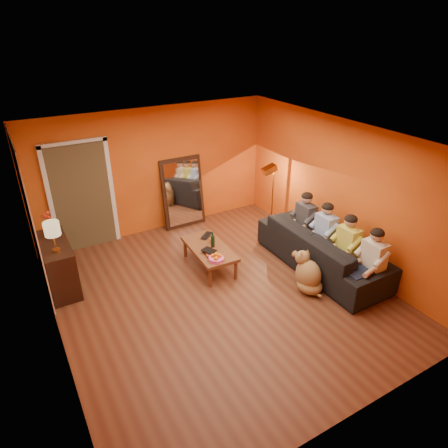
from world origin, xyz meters
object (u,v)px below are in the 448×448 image
mirror_frame (183,192)px  coffee_table (209,257)px  sofa (322,249)px  person_far_right (305,222)px  person_mid_left (347,247)px  tumbler (212,241)px  vase (50,232)px  laptop (209,236)px  sideboard (59,265)px  floor_lamp (272,198)px  person_far_left (372,262)px  person_mid_right (325,234)px  table_lamp (54,237)px  wine_bottle (213,240)px  dog (309,272)px

mirror_frame → coffee_table: 1.93m
sofa → coffee_table: 2.05m
person_far_right → person_mid_left: bearing=-90.0°
person_mid_left → tumbler: bearing=138.6°
tumbler → vase: vase is taller
mirror_frame → laptop: 1.51m
sideboard → floor_lamp: 4.35m
person_mid_left → laptop: (-1.73, 1.81, -0.18)m
mirror_frame → vase: mirror_frame is taller
floor_lamp → person_far_left: (0.03, -2.69, -0.11)m
sofa → floor_lamp: size_ratio=1.82×
floor_lamp → person_mid_right: (0.03, -1.59, -0.11)m
sideboard → table_lamp: (0.00, -0.30, 0.68)m
sideboard → sofa: sideboard is taller
floor_lamp → person_far_right: floor_lamp is taller
person_mid_right → person_far_right: (0.00, 0.55, 0.00)m
floor_lamp → person_mid_left: 2.14m
person_far_left → wine_bottle: (-1.86, 1.96, -0.03)m
person_mid_right → vase: (-4.37, 1.89, 0.33)m
wine_bottle → tumbler: wine_bottle is taller
coffee_table → tumbler: tumbler is taller
person_mid_left → laptop: person_mid_left is taller
table_lamp → laptop: 2.73m
person_far_left → tumbler: size_ratio=12.89×
laptop → sofa: bearing=-78.1°
person_far_right → laptop: bearing=157.8°
person_mid_left → coffee_table: bearing=142.7°
coffee_table → wine_bottle: wine_bottle is taller
mirror_frame → person_far_right: (1.58, -2.17, -0.15)m
dog → tumbler: bearing=106.2°
mirror_frame → coffee_table: bearing=-100.3°
floor_lamp → person_far_right: size_ratio=1.18×
table_lamp → vase: (0.00, 0.55, -0.16)m
wine_bottle → person_mid_left: bearing=-37.1°
person_far_right → vase: size_ratio=6.67×
table_lamp → person_far_right: bearing=-10.3°
mirror_frame → laptop: mirror_frame is taller
table_lamp → vase: size_ratio=2.79×
sideboard → person_mid_right: (4.37, -1.64, 0.18)m
person_mid_right → tumbler: (-1.79, 1.03, -0.15)m
person_mid_left → person_far_right: same height
sideboard → floor_lamp: size_ratio=0.82×
coffee_table → dog: (1.10, -1.44, 0.15)m
mirror_frame → laptop: (-0.15, -1.47, -0.33)m
wine_bottle → laptop: size_ratio=0.97×
sofa → laptop: sofa is taller
sideboard → coffee_table: (2.46, -0.74, -0.21)m
table_lamp → person_mid_right: bearing=-17.1°
mirror_frame → person_mid_left: (1.58, -3.27, -0.15)m
sofa → laptop: (-1.60, 1.36, 0.05)m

